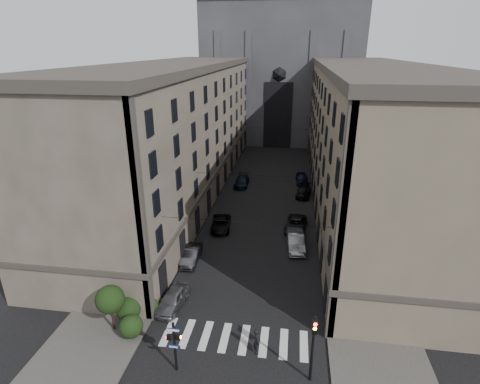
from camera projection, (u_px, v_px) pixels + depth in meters
The scene contains 19 objects.
sidewalk_left at pixel (200, 189), 58.61m from camera, with size 7.00×80.00×0.15m, color #383533.
sidewalk_right at pixel (337, 196), 55.78m from camera, with size 7.00×80.00×0.15m, color #383533.
zebra_crossing at pixel (235, 338), 28.63m from camera, with size 11.00×3.20×0.01m, color beige.
building_left at pixel (178, 130), 55.66m from camera, with size 13.60×60.60×18.85m.
building_right at pixel (365, 135), 52.02m from camera, with size 13.60×60.60×18.85m.
gothic_tower at pixel (282, 61), 86.71m from camera, with size 35.00×23.00×58.00m.
pedestrian_signal_left at pixel (174, 343), 25.04m from camera, with size 1.02×0.38×4.00m.
traffic_light_right at pixel (313, 342), 23.84m from camera, with size 0.34×0.50×5.20m.
shrub_cluster at pixel (124, 308), 29.16m from camera, with size 3.90×4.40×3.90m.
tram_wires at pixel (268, 147), 54.26m from camera, with size 14.00×60.00×0.43m.
car_left_near at pixel (173, 299), 31.91m from camera, with size 1.79×4.45×1.51m, color slate.
car_left_midnear at pixel (191, 255), 38.68m from camera, with size 1.57×4.51×1.49m, color black.
car_left_midfar at pixel (221, 224), 45.67m from camera, with size 2.25×4.88×1.36m, color black.
car_left_far at pixel (242, 181), 59.89m from camera, with size 2.06×5.06×1.47m, color black.
car_right_near at pixel (296, 242), 41.16m from camera, with size 1.75×5.02×1.65m, color gray.
car_right_midnear at pixel (296, 224), 45.48m from camera, with size 2.36×5.13×1.43m, color black.
car_right_midfar at pixel (304, 192), 55.83m from camera, with size 1.93×4.74×1.37m, color black.
car_right_far at pixel (302, 178), 61.08m from camera, with size 1.88×4.68×1.60m, color black.
pedestrian at pixel (257, 341), 27.01m from camera, with size 0.73×0.48×2.01m, color black.
Camera 1 is at (3.69, -17.32, 20.84)m, focal length 28.00 mm.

